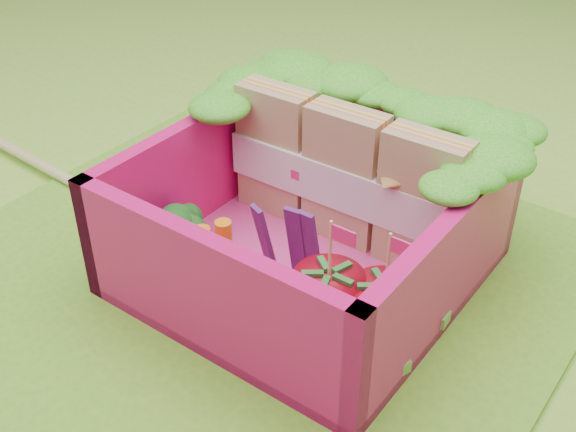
% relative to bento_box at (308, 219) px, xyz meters
% --- Properties ---
extents(ground, '(14.00, 14.00, 0.00)m').
position_rel_bento_box_xyz_m(ground, '(-0.20, -0.20, -0.31)').
color(ground, '#7AC938').
rests_on(ground, ground).
extents(placemat, '(2.60, 2.60, 0.03)m').
position_rel_bento_box_xyz_m(placemat, '(-0.20, -0.20, -0.29)').
color(placemat, '#65AF27').
rests_on(placemat, ground).
extents(bento_floor, '(1.30, 1.30, 0.05)m').
position_rel_bento_box_xyz_m(bento_floor, '(-0.00, 0.00, -0.25)').
color(bento_floor, '#E53A91').
rests_on(bento_floor, placemat).
extents(bento_box, '(1.30, 1.30, 0.55)m').
position_rel_bento_box_xyz_m(bento_box, '(0.00, 0.00, 0.00)').
color(bento_box, '#E1136A').
rests_on(bento_box, placemat).
extents(lettuce_ruffle, '(1.43, 0.83, 0.11)m').
position_rel_bento_box_xyz_m(lettuce_ruffle, '(-0.00, 0.48, 0.33)').
color(lettuce_ruffle, '#2D8618').
rests_on(lettuce_ruffle, bento_box).
extents(sandwich_stack, '(1.11, 0.19, 0.61)m').
position_rel_bento_box_xyz_m(sandwich_stack, '(0.01, 0.27, 0.07)').
color(sandwich_stack, tan).
rests_on(sandwich_stack, bento_floor).
extents(broccoli, '(0.35, 0.35, 0.24)m').
position_rel_bento_box_xyz_m(broccoli, '(-0.45, -0.30, -0.06)').
color(broccoli, '#579046').
rests_on(broccoli, bento_floor).
extents(carrot_sticks, '(0.14, 0.12, 0.27)m').
position_rel_bento_box_xyz_m(carrot_sticks, '(-0.26, -0.30, -0.10)').
color(carrot_sticks, orange).
rests_on(carrot_sticks, bento_floor).
extents(purple_wedges, '(0.23, 0.12, 0.38)m').
position_rel_bento_box_xyz_m(purple_wedges, '(0.02, -0.15, -0.04)').
color(purple_wedges, '#541B61').
rests_on(purple_wedges, bento_floor).
extents(strawberry_left, '(0.27, 0.27, 0.51)m').
position_rel_bento_box_xyz_m(strawberry_left, '(0.30, -0.30, -0.09)').
color(strawberry_left, red).
rests_on(strawberry_left, bento_floor).
extents(strawberry_right, '(0.27, 0.27, 0.51)m').
position_rel_bento_box_xyz_m(strawberry_right, '(0.50, -0.24, -0.09)').
color(strawberry_right, red).
rests_on(strawberry_right, bento_floor).
extents(snap_peas, '(0.62, 0.55, 0.05)m').
position_rel_bento_box_xyz_m(snap_peas, '(0.39, -0.22, -0.20)').
color(snap_peas, '#539E31').
rests_on(snap_peas, bento_floor).
extents(chopsticks, '(2.18, 0.18, 0.04)m').
position_rel_bento_box_xyz_m(chopsticks, '(-1.23, -0.15, -0.25)').
color(chopsticks, '#D3C274').
rests_on(chopsticks, placemat).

